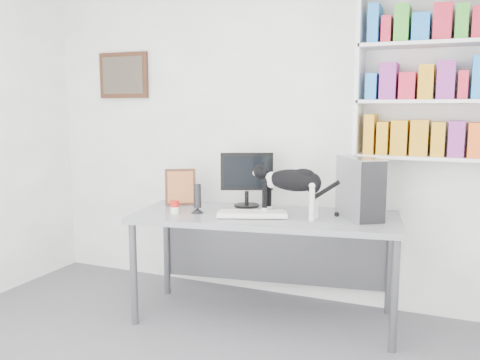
% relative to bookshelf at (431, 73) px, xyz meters
% --- Properties ---
extents(room, '(4.01, 4.01, 2.70)m').
position_rel_bookshelf_xyz_m(room, '(-1.40, -1.85, -0.50)').
color(room, '#58585D').
rests_on(room, ground).
extents(bookshelf, '(1.03, 0.28, 1.24)m').
position_rel_bookshelf_xyz_m(bookshelf, '(0.00, 0.00, 0.00)').
color(bookshelf, silver).
rests_on(bookshelf, room).
extents(wall_art, '(0.52, 0.04, 0.42)m').
position_rel_bookshelf_xyz_m(wall_art, '(-2.70, 0.12, 0.05)').
color(wall_art, '#4C2618').
rests_on(wall_art, room).
extents(desk, '(2.05, 1.06, 0.82)m').
position_rel_bookshelf_xyz_m(desk, '(-1.09, -0.41, -1.44)').
color(desk, gray).
rests_on(desk, room).
extents(monitor, '(0.46, 0.35, 0.45)m').
position_rel_bookshelf_xyz_m(monitor, '(-1.33, -0.19, -0.81)').
color(monitor, black).
rests_on(monitor, desk).
extents(keyboard, '(0.54, 0.36, 0.04)m').
position_rel_bookshelf_xyz_m(keyboard, '(-1.16, -0.51, -1.01)').
color(keyboard, silver).
rests_on(keyboard, desk).
extents(pc_tower, '(0.41, 0.47, 0.44)m').
position_rel_bookshelf_xyz_m(pc_tower, '(-0.43, -0.26, -0.81)').
color(pc_tower, '#BBBBC0').
rests_on(pc_tower, desk).
extents(speaker, '(0.14, 0.14, 0.23)m').
position_rel_bookshelf_xyz_m(speaker, '(-1.58, -0.56, -0.92)').
color(speaker, black).
rests_on(speaker, desk).
extents(leaning_print, '(0.26, 0.21, 0.31)m').
position_rel_bookshelf_xyz_m(leaning_print, '(-1.86, -0.33, -0.88)').
color(leaning_print, '#4C2618').
rests_on(leaning_print, desk).
extents(soup_can, '(0.09, 0.09, 0.10)m').
position_rel_bookshelf_xyz_m(soup_can, '(-1.74, -0.64, -0.99)').
color(soup_can, red).
rests_on(soup_can, desk).
extents(cat, '(0.61, 0.23, 0.37)m').
position_rel_bookshelf_xyz_m(cat, '(-0.88, -0.44, -0.85)').
color(cat, black).
rests_on(cat, desk).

